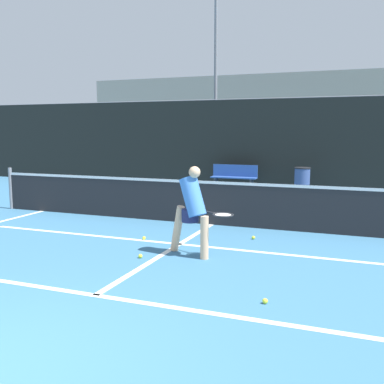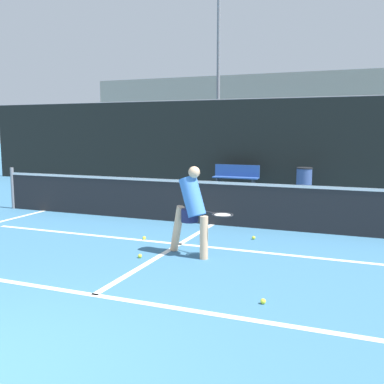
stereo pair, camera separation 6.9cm
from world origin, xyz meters
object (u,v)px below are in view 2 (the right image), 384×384
Objects in this scene: parked_car at (238,163)px; player_practicing at (192,208)px; courtside_bench at (236,177)px; trash_bin at (304,181)px.

player_practicing is at bearing -77.57° from parked_car.
parked_car is (-1.07, 3.97, 0.14)m from courtside_bench.
parked_car reaches higher than trash_bin.
parked_car is at bearing 128.71° from trash_bin.
parked_car is (-3.36, 4.19, 0.17)m from trash_bin.
courtside_bench is 2.30m from trash_bin.
player_practicing reaches higher than parked_car.
player_practicing is 7.80m from trash_bin.
courtside_bench is 0.37× the size of parked_car.
player_practicing reaches higher than trash_bin.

